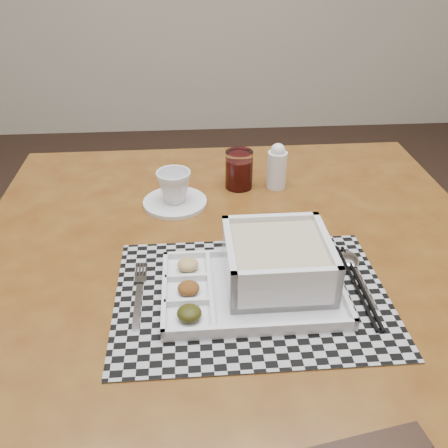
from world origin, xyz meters
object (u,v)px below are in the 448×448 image
(serving_tray, at_px, (269,269))
(juice_glass, at_px, (239,171))
(creamer_bottle, at_px, (277,166))
(dining_table, at_px, (236,286))
(cup, at_px, (174,186))

(serving_tray, relative_size, juice_glass, 3.38)
(creamer_bottle, bearing_deg, dining_table, -114.01)
(dining_table, relative_size, cup, 13.47)
(serving_tray, relative_size, cup, 3.97)
(dining_table, height_order, creamer_bottle, creamer_bottle)
(serving_tray, height_order, creamer_bottle, creamer_bottle)
(dining_table, relative_size, creamer_bottle, 9.40)
(dining_table, xyz_separation_m, cup, (-0.13, 0.21, 0.13))
(cup, bearing_deg, serving_tray, -46.68)
(serving_tray, distance_m, creamer_bottle, 0.40)
(serving_tray, distance_m, cup, 0.36)
(serving_tray, height_order, juice_glass, serving_tray)
(dining_table, height_order, juice_glass, juice_glass)
(cup, relative_size, creamer_bottle, 0.70)
(dining_table, xyz_separation_m, serving_tray, (0.05, -0.11, 0.12))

